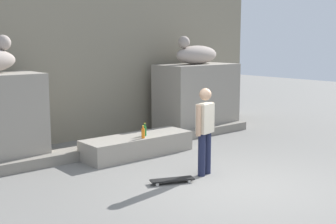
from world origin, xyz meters
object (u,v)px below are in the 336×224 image
object	(u,v)px
bottle_green	(145,131)
skateboard	(172,180)
bottle_orange	(143,133)
statue_reclining_right	(196,54)
skater	(205,128)

from	to	relation	value
bottle_green	skateboard	bearing A→B (deg)	-113.22
bottle_orange	bottle_green	world-z (taller)	bottle_green
statue_reclining_right	skater	size ratio (longest dim) A/B	0.99
skater	bottle_orange	distance (m)	1.79
skateboard	bottle_orange	world-z (taller)	bottle_orange
skateboard	bottle_green	distance (m)	2.14
statue_reclining_right	bottle_green	bearing A→B (deg)	19.17
skater	bottle_orange	world-z (taller)	skater
statue_reclining_right	skateboard	distance (m)	5.29
statue_reclining_right	bottle_orange	world-z (taller)	statue_reclining_right
bottle_orange	bottle_green	size ratio (longest dim) A/B	0.99
bottle_orange	skater	bearing A→B (deg)	-84.56
skater	bottle_green	bearing A→B (deg)	-103.31
statue_reclining_right	bottle_orange	xyz separation A→B (m)	(-2.98, -1.49, -1.62)
statue_reclining_right	skater	bearing A→B (deg)	42.98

